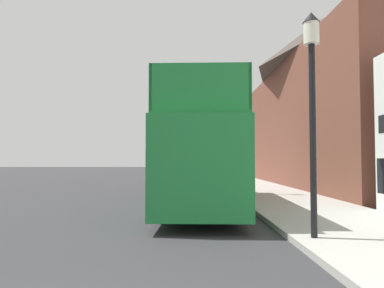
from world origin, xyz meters
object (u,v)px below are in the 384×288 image
Objects in this scene: parked_car_ahead_of_bus at (205,179)px; lamp_post_nearest at (312,81)px; tour_bus at (202,158)px; lamp_post_second at (245,126)px.

lamp_post_nearest is at bearing -80.65° from parked_car_ahead_of_bus.
lamp_post_nearest is (2.02, -6.08, 1.53)m from tour_bus.
tour_bus is 4.51m from lamp_post_second.
parked_car_ahead_of_bus is 13.80m from lamp_post_nearest.
lamp_post_second is (1.70, -3.72, 2.64)m from parked_car_ahead_of_bus.
tour_bus reaches higher than parked_car_ahead_of_bus.
parked_car_ahead_of_bus is 0.97× the size of lamp_post_second.
lamp_post_nearest is 9.74m from lamp_post_second.
lamp_post_nearest is at bearing -90.88° from lamp_post_second.
lamp_post_nearest is 1.01× the size of lamp_post_second.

